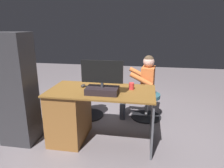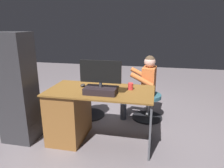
{
  "view_description": "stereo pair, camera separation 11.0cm",
  "coord_description": "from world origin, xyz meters",
  "px_view_note": "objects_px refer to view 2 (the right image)",
  "views": [
    {
      "loc": [
        -0.58,
        2.84,
        1.58
      ],
      "look_at": [
        -0.07,
        -0.05,
        0.72
      ],
      "focal_mm": 33.07,
      "sensor_mm": 36.0,
      "label": 1
    },
    {
      "loc": [
        -0.69,
        2.82,
        1.58
      ],
      "look_at": [
        -0.07,
        -0.05,
        0.72
      ],
      "focal_mm": 33.07,
      "sensor_mm": 36.0,
      "label": 2
    }
  ],
  "objects_px": {
    "desk": "(75,112)",
    "computer_mouse": "(83,85)",
    "visitor_chair": "(148,104)",
    "office_chair_teddy": "(89,102)",
    "monitor": "(101,84)",
    "cup": "(131,86)",
    "teddy_bear": "(89,84)",
    "keyboard": "(103,87)",
    "tv_remote": "(87,87)",
    "person": "(143,83)"
  },
  "relations": [
    {
      "from": "keyboard",
      "to": "office_chair_teddy",
      "type": "height_order",
      "value": "keyboard"
    },
    {
      "from": "computer_mouse",
      "to": "office_chair_teddy",
      "type": "xyz_separation_m",
      "value": [
        0.14,
        -0.65,
        -0.51
      ]
    },
    {
      "from": "monitor",
      "to": "person",
      "type": "height_order",
      "value": "monitor"
    },
    {
      "from": "computer_mouse",
      "to": "desk",
      "type": "bearing_deg",
      "value": 47.35
    },
    {
      "from": "desk",
      "to": "teddy_bear",
      "type": "height_order",
      "value": "teddy_bear"
    },
    {
      "from": "computer_mouse",
      "to": "visitor_chair",
      "type": "distance_m",
      "value": 1.26
    },
    {
      "from": "tv_remote",
      "to": "cup",
      "type": "bearing_deg",
      "value": 174.59
    },
    {
      "from": "tv_remote",
      "to": "office_chair_teddy",
      "type": "height_order",
      "value": "tv_remote"
    },
    {
      "from": "monitor",
      "to": "office_chair_teddy",
      "type": "xyz_separation_m",
      "value": [
        0.46,
        -0.88,
        -0.62
      ]
    },
    {
      "from": "monitor",
      "to": "visitor_chair",
      "type": "distance_m",
      "value": 1.29
    },
    {
      "from": "desk",
      "to": "person",
      "type": "bearing_deg",
      "value": -135.7
    },
    {
      "from": "monitor",
      "to": "teddy_bear",
      "type": "height_order",
      "value": "monitor"
    },
    {
      "from": "keyboard",
      "to": "visitor_chair",
      "type": "relative_size",
      "value": 0.81
    },
    {
      "from": "desk",
      "to": "office_chair_teddy",
      "type": "distance_m",
      "value": 0.77
    },
    {
      "from": "monitor",
      "to": "visitor_chair",
      "type": "xyz_separation_m",
      "value": [
        -0.56,
        -0.99,
        -0.61
      ]
    },
    {
      "from": "computer_mouse",
      "to": "cup",
      "type": "bearing_deg",
      "value": -179.51
    },
    {
      "from": "computer_mouse",
      "to": "keyboard",
      "type": "bearing_deg",
      "value": -178.86
    },
    {
      "from": "keyboard",
      "to": "office_chair_teddy",
      "type": "relative_size",
      "value": 0.78
    },
    {
      "from": "tv_remote",
      "to": "person",
      "type": "height_order",
      "value": "person"
    },
    {
      "from": "cup",
      "to": "teddy_bear",
      "type": "xyz_separation_m",
      "value": [
        0.8,
        -0.66,
        -0.2
      ]
    },
    {
      "from": "keyboard",
      "to": "computer_mouse",
      "type": "xyz_separation_m",
      "value": [
        0.29,
        0.01,
        0.01
      ]
    },
    {
      "from": "tv_remote",
      "to": "teddy_bear",
      "type": "height_order",
      "value": "teddy_bear"
    },
    {
      "from": "keyboard",
      "to": "tv_remote",
      "type": "distance_m",
      "value": 0.22
    },
    {
      "from": "monitor",
      "to": "teddy_bear",
      "type": "relative_size",
      "value": 1.56
    },
    {
      "from": "visitor_chair",
      "to": "teddy_bear",
      "type": "bearing_deg",
      "value": 5.41
    },
    {
      "from": "cup",
      "to": "person",
      "type": "bearing_deg",
      "value": -98.96
    },
    {
      "from": "desk",
      "to": "cup",
      "type": "relative_size",
      "value": 15.8
    },
    {
      "from": "computer_mouse",
      "to": "monitor",
      "type": "bearing_deg",
      "value": 144.29
    },
    {
      "from": "cup",
      "to": "office_chair_teddy",
      "type": "xyz_separation_m",
      "value": [
        0.8,
        -0.65,
        -0.54
      ]
    },
    {
      "from": "teddy_bear",
      "to": "cup",
      "type": "bearing_deg",
      "value": 140.68
    },
    {
      "from": "monitor",
      "to": "office_chair_teddy",
      "type": "height_order",
      "value": "monitor"
    },
    {
      "from": "computer_mouse",
      "to": "visitor_chair",
      "type": "bearing_deg",
      "value": -139.01
    },
    {
      "from": "cup",
      "to": "teddy_bear",
      "type": "bearing_deg",
      "value": -39.32
    },
    {
      "from": "desk",
      "to": "computer_mouse",
      "type": "relative_size",
      "value": 14.46
    },
    {
      "from": "desk",
      "to": "tv_remote",
      "type": "height_order",
      "value": "tv_remote"
    },
    {
      "from": "monitor",
      "to": "keyboard",
      "type": "distance_m",
      "value": 0.26
    },
    {
      "from": "computer_mouse",
      "to": "tv_remote",
      "type": "distance_m",
      "value": 0.1
    },
    {
      "from": "desk",
      "to": "keyboard",
      "type": "relative_size",
      "value": 3.31
    },
    {
      "from": "office_chair_teddy",
      "to": "cup",
      "type": "bearing_deg",
      "value": 141.16
    },
    {
      "from": "monitor",
      "to": "office_chair_teddy",
      "type": "relative_size",
      "value": 0.95
    },
    {
      "from": "tv_remote",
      "to": "office_chair_teddy",
      "type": "bearing_deg",
      "value": -84.56
    },
    {
      "from": "computer_mouse",
      "to": "tv_remote",
      "type": "relative_size",
      "value": 0.64
    },
    {
      "from": "cup",
      "to": "computer_mouse",
      "type": "bearing_deg",
      "value": 0.49
    },
    {
      "from": "monitor",
      "to": "visitor_chair",
      "type": "height_order",
      "value": "monitor"
    },
    {
      "from": "desk",
      "to": "computer_mouse",
      "type": "height_order",
      "value": "computer_mouse"
    },
    {
      "from": "office_chair_teddy",
      "to": "visitor_chair",
      "type": "height_order",
      "value": "same"
    },
    {
      "from": "desk",
      "to": "monitor",
      "type": "bearing_deg",
      "value": 162.55
    },
    {
      "from": "computer_mouse",
      "to": "visitor_chair",
      "type": "height_order",
      "value": "computer_mouse"
    },
    {
      "from": "cup",
      "to": "office_chair_teddy",
      "type": "distance_m",
      "value": 1.16
    },
    {
      "from": "tv_remote",
      "to": "person",
      "type": "bearing_deg",
      "value": -142.64
    }
  ]
}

